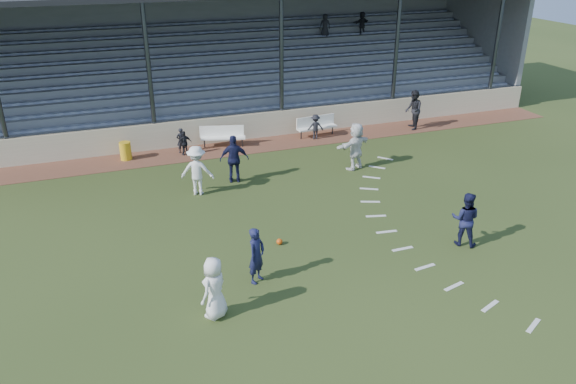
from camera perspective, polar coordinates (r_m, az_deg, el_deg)
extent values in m
plane|color=#2A3917|center=(16.53, 2.98, -7.51)|extent=(90.00, 90.00, 0.00)
cube|color=brown|center=(25.56, -6.15, 4.39)|extent=(34.00, 2.00, 0.02)
cube|color=beige|center=(26.34, -6.77, 6.33)|extent=(34.00, 0.18, 1.20)
cube|color=white|center=(25.62, -6.60, 5.46)|extent=(2.04, 0.90, 0.06)
cube|color=white|center=(25.75, -6.75, 6.14)|extent=(1.95, 0.57, 0.54)
cylinder|color=#313439|center=(25.74, -8.48, 4.90)|extent=(0.06, 0.06, 0.40)
cylinder|color=#313439|center=(25.69, -4.68, 5.05)|extent=(0.06, 0.06, 0.40)
cube|color=white|center=(26.92, 2.97, 6.54)|extent=(2.03, 0.60, 0.06)
cube|color=white|center=(27.04, 2.80, 7.18)|extent=(2.00, 0.26, 0.54)
cylinder|color=#313439|center=(26.62, 1.34, 5.83)|extent=(0.06, 0.06, 0.40)
cylinder|color=#313439|center=(27.39, 4.54, 6.31)|extent=(0.06, 0.06, 0.40)
cylinder|color=gold|center=(25.02, -16.18, 4.04)|extent=(0.48, 0.48, 0.77)
sphere|color=#C2430B|center=(17.54, -0.87, -5.06)|extent=(0.19, 0.19, 0.19)
imported|color=silver|center=(14.20, -7.50, -9.64)|extent=(0.97, 0.94, 1.67)
imported|color=#141638|center=(15.45, -3.21, -6.45)|extent=(0.71, 0.69, 1.64)
imported|color=#141638|center=(18.04, 17.56, -2.64)|extent=(1.08, 1.05, 1.75)
imported|color=silver|center=(20.84, -9.22, 2.17)|extent=(1.39, 1.12, 1.88)
imported|color=#141638|center=(21.73, -5.48, 3.36)|extent=(1.19, 0.71, 1.89)
imported|color=silver|center=(23.08, 6.90, 4.65)|extent=(1.89, 1.21, 1.95)
imported|color=black|center=(28.49, 12.63, 8.12)|extent=(0.98, 1.11, 1.93)
imported|color=black|center=(25.21, -10.82, 5.17)|extent=(0.46, 0.35, 1.12)
imported|color=black|center=(24.91, -10.46, 4.91)|extent=(0.67, 0.37, 1.08)
imported|color=black|center=(26.53, 2.79, 6.64)|extent=(0.83, 0.58, 1.18)
cube|color=slate|center=(26.85, -7.05, 6.67)|extent=(34.00, 0.80, 1.20)
cube|color=gray|center=(26.75, -7.18, 8.06)|extent=(33.00, 0.28, 0.10)
cube|color=slate|center=(27.53, -7.47, 7.54)|extent=(34.00, 0.80, 1.60)
cube|color=gray|center=(27.39, -7.61, 9.30)|extent=(33.00, 0.28, 0.10)
cube|color=slate|center=(28.23, -7.86, 8.37)|extent=(34.00, 0.80, 2.00)
cube|color=gray|center=(28.05, -8.03, 10.48)|extent=(33.00, 0.28, 0.10)
cube|color=slate|center=(28.93, -8.24, 9.16)|extent=(34.00, 0.80, 2.40)
cube|color=gray|center=(28.72, -8.44, 11.61)|extent=(33.00, 0.28, 0.10)
cube|color=slate|center=(29.64, -8.60, 9.91)|extent=(34.00, 0.80, 2.80)
cube|color=gray|center=(29.40, -8.82, 12.68)|extent=(33.00, 0.28, 0.10)
cube|color=slate|center=(30.35, -8.95, 10.62)|extent=(34.00, 0.80, 3.20)
cube|color=gray|center=(30.10, -9.20, 13.71)|extent=(33.00, 0.28, 0.10)
cube|color=slate|center=(31.07, -9.28, 11.30)|extent=(34.00, 0.80, 3.60)
cube|color=gray|center=(30.80, -9.56, 14.69)|extent=(33.00, 0.28, 0.10)
cube|color=slate|center=(31.79, -9.60, 11.95)|extent=(34.00, 0.80, 4.00)
cube|color=gray|center=(31.52, -9.90, 15.62)|extent=(33.00, 0.28, 0.10)
cube|color=slate|center=(32.52, -9.90, 12.57)|extent=(34.00, 0.80, 4.40)
cube|color=gray|center=(32.24, -10.24, 16.51)|extent=(33.00, 0.28, 0.10)
cube|color=slate|center=(32.91, -10.24, 14.47)|extent=(34.00, 0.40, 6.40)
cube|color=slate|center=(36.58, 18.79, 14.58)|extent=(0.30, 7.80, 6.40)
cylinder|color=#313439|center=(25.25, -13.88, 11.25)|extent=(0.20, 0.20, 6.50)
cylinder|color=#313439|center=(26.54, -0.67, 12.57)|extent=(0.20, 0.20, 6.50)
cylinder|color=#313439|center=(29.04, 10.88, 13.20)|extent=(0.20, 0.20, 6.50)
cylinder|color=#313439|center=(32.47, 20.33, 13.32)|extent=(0.20, 0.20, 6.50)
cylinder|color=#313439|center=(26.14, -6.84, 7.68)|extent=(34.00, 0.05, 0.05)
imported|color=black|center=(32.84, 3.78, 16.55)|extent=(0.67, 0.52, 1.22)
imported|color=black|center=(33.82, 7.53, 16.66)|extent=(1.22, 0.74, 1.25)
cube|color=silver|center=(24.66, 9.85, 3.39)|extent=(0.54, 0.61, 0.01)
cube|color=silver|center=(23.64, 9.02, 2.50)|extent=(0.59, 0.56, 0.01)
cube|color=silver|center=(22.61, 8.47, 1.48)|extent=(0.64, 0.51, 0.01)
cube|color=silver|center=(21.56, 8.23, 0.32)|extent=(0.67, 0.44, 0.01)
cube|color=silver|center=(20.53, 8.37, -0.98)|extent=(0.70, 0.37, 0.01)
cube|color=silver|center=(19.52, 8.93, -2.43)|extent=(0.71, 0.29, 0.01)
cube|color=silver|center=(18.57, 9.98, -4.00)|extent=(0.71, 0.21, 0.01)
cube|color=silver|center=(17.70, 11.57, -5.68)|extent=(0.70, 0.12, 0.01)
cube|color=silver|center=(16.92, 13.74, -7.42)|extent=(0.71, 0.21, 0.01)
cube|color=silver|center=(16.28, 16.51, -9.16)|extent=(0.71, 0.29, 0.01)
cube|color=silver|center=(15.79, 19.85, -10.83)|extent=(0.70, 0.37, 0.01)
cube|color=silver|center=(15.49, 23.66, -12.32)|extent=(0.67, 0.44, 0.01)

